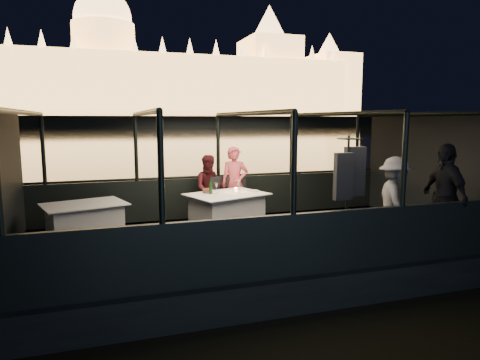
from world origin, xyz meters
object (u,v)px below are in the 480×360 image
object	(u,v)px
dining_table_aft	(85,222)
person_man_maroon	(210,187)
person_woman_coral	(235,187)
chair_port_left	(221,202)
passenger_stripe	(395,196)
coat_stand	(347,199)
dining_table_central	(227,213)
chair_port_right	(239,202)
passenger_dark	(444,199)
wine_bottle	(211,186)

from	to	relation	value
dining_table_aft	person_man_maroon	size ratio (longest dim) A/B	0.94
person_woman_coral	person_man_maroon	bearing A→B (deg)	-169.85
chair_port_left	passenger_stripe	distance (m)	3.53
coat_stand	person_woman_coral	world-z (taller)	coat_stand
dining_table_central	passenger_stripe	distance (m)	3.11
dining_table_aft	person_woman_coral	bearing A→B (deg)	16.10
passenger_stripe	chair_port_right	bearing A→B (deg)	61.56
coat_stand	passenger_dark	world-z (taller)	coat_stand
chair_port_left	coat_stand	distance (m)	3.05
coat_stand	wine_bottle	world-z (taller)	coat_stand
person_woman_coral	passenger_stripe	xyz separation A→B (m)	(2.16, -2.56, 0.10)
coat_stand	wine_bottle	bearing A→B (deg)	133.05
coat_stand	passenger_dark	size ratio (longest dim) A/B	1.08
coat_stand	passenger_stripe	size ratio (longest dim) A/B	1.25
chair_port_right	wine_bottle	size ratio (longest dim) A/B	3.33
passenger_dark	wine_bottle	world-z (taller)	passenger_dark
chair_port_left	coat_stand	bearing A→B (deg)	-81.74
chair_port_right	person_woman_coral	world-z (taller)	person_woman_coral
chair_port_left	wine_bottle	world-z (taller)	wine_bottle
chair_port_left	wine_bottle	bearing A→B (deg)	-137.85
dining_table_central	dining_table_aft	distance (m)	2.61
dining_table_aft	wine_bottle	size ratio (longest dim) A/B	4.77
dining_table_aft	chair_port_right	size ratio (longest dim) A/B	1.43
chair_port_right	chair_port_left	bearing A→B (deg)	162.65
chair_port_left	person_woman_coral	bearing A→B (deg)	-2.32
chair_port_right	coat_stand	xyz separation A→B (m)	(1.02, -2.58, 0.45)
chair_port_left	wine_bottle	size ratio (longest dim) A/B	3.37
chair_port_left	person_woman_coral	xyz separation A→B (m)	(0.34, 0.10, 0.30)
dining_table_aft	person_woman_coral	size ratio (longest dim) A/B	0.84
person_man_maroon	coat_stand	bearing A→B (deg)	-53.23
dining_table_aft	chair_port_left	distance (m)	2.83
passenger_stripe	chair_port_left	bearing A→B (deg)	64.85
coat_stand	wine_bottle	distance (m)	2.64
coat_stand	passenger_dark	xyz separation A→B (m)	(1.74, -0.25, -0.05)
dining_table_aft	passenger_stripe	world-z (taller)	passenger_stripe
dining_table_central	dining_table_aft	world-z (taller)	dining_table_central
passenger_stripe	person_man_maroon	bearing A→B (deg)	65.52
person_woman_coral	wine_bottle	world-z (taller)	person_woman_coral
dining_table_aft	wine_bottle	bearing A→B (deg)	0.70
chair_port_right	dining_table_central	bearing A→B (deg)	-125.14
chair_port_left	chair_port_right	world-z (taller)	chair_port_left
person_man_maroon	dining_table_aft	bearing A→B (deg)	-152.64
coat_stand	dining_table_central	bearing A→B (deg)	128.61
person_man_maroon	wine_bottle	distance (m)	0.93
dining_table_aft	coat_stand	xyz separation A→B (m)	(4.11, -1.90, 0.51)
dining_table_central	passenger_dark	size ratio (longest dim) A/B	0.80
chair_port_left	person_man_maroon	world-z (taller)	person_man_maroon
chair_port_left	coat_stand	xyz separation A→B (m)	(1.39, -2.68, 0.45)
chair_port_left	passenger_dark	xyz separation A→B (m)	(3.13, -2.93, 0.40)
dining_table_central	person_woman_coral	distance (m)	1.08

